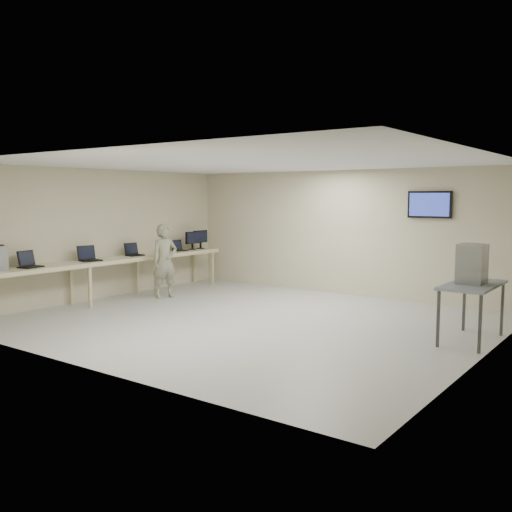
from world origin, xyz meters
The scene contains 11 objects.
room centered at (0.03, 0.06, 1.41)m, with size 8.01×7.01×2.81m.
workbench centered at (-3.59, 0.00, 0.83)m, with size 0.76×6.00×0.90m.
laptop_0 centered at (-3.63, -2.00, 0.98)m, with size 0.39×0.44×0.31m.
laptop_1 centered at (-3.60, -0.67, 0.98)m, with size 0.41×0.45×0.31m.
laptop_2 centered at (-3.67, 0.58, 0.97)m, with size 0.33×0.38×0.28m.
laptop_3 centered at (-3.64, 2.00, 0.97)m, with size 0.30×0.35×0.26m.
monitor_near centered at (-3.60, 2.45, 1.17)m, with size 0.20×0.45×0.44m.
monitor_far centered at (-3.60, 2.75, 1.18)m, with size 0.21×0.47×0.46m.
soldier centered at (-2.91, 0.81, 0.81)m, with size 0.59×0.39×1.61m, color gray.
side_table centered at (3.60, 0.87, 0.82)m, with size 0.69×1.49×0.89m.
storage_bins centered at (3.58, 0.87, 1.20)m, with size 0.38×0.43×0.61m.
Camera 1 is at (5.99, -8.01, 2.22)m, focal length 40.00 mm.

